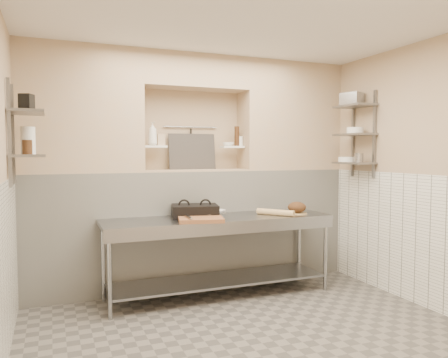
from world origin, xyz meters
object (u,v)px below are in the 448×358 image
mixing_bowl (215,212)px  bottle_soap (153,134)px  bread_loaf (297,207)px  jug_left (28,141)px  panini_press (195,211)px  rolling_pin (275,212)px  prep_table (219,240)px  cutting_board (201,220)px  bowl_alcove (228,144)px

mixing_bowl → bottle_soap: bearing=157.7°
bread_loaf → jug_left: bearing=179.0°
panini_press → jug_left: 1.87m
jug_left → mixing_bowl: bearing=7.8°
mixing_bowl → rolling_pin: (0.63, -0.34, 0.01)m
mixing_bowl → rolling_pin: bearing=-28.3°
prep_table → bottle_soap: bearing=140.3°
cutting_board → bottle_soap: bearing=115.6°
rolling_pin → bowl_alcove: (-0.33, 0.65, 0.80)m
cutting_board → bread_loaf: bearing=5.9°
cutting_board → panini_press: bearing=83.6°
cutting_board → jug_left: bearing=173.7°
bowl_alcove → jug_left: bearing=-165.7°
prep_table → panini_press: 0.43m
prep_table → bowl_alcove: size_ratio=17.90×
rolling_pin → bowl_alcove: 1.08m
bottle_soap → bowl_alcove: (0.97, 0.04, -0.11)m
panini_press → rolling_pin: 0.94m
bottle_soap → prep_table: bearing=-39.7°
bread_loaf → mixing_bowl: bearing=160.7°
prep_table → cutting_board: (-0.28, -0.21, 0.28)m
panini_press → prep_table: bearing=-12.5°
panini_press → mixing_bowl: bearing=37.3°
panini_press → mixing_bowl: size_ratio=2.58×
bowl_alcove → jug_left: 2.36m
panini_press → mixing_bowl: panini_press is taller
prep_table → bowl_alcove: bearing=58.7°
panini_press → jug_left: (-1.69, -0.14, 0.77)m
prep_table → jug_left: jug_left is taller
panini_press → rolling_pin: bearing=-0.1°
bottle_soap → bowl_alcove: 0.98m
rolling_pin → bottle_soap: size_ratio=1.68×
bowl_alcove → bread_loaf: bearing=-45.5°
rolling_pin → bowl_alcove: size_ratio=3.15×
cutting_board → mixing_bowl: bearing=54.4°
mixing_bowl → bread_loaf: size_ratio=1.04×
bowl_alcove → mixing_bowl: bearing=-133.8°
jug_left → prep_table: bearing=0.7°
bottle_soap → bowl_alcove: size_ratio=1.88×
panini_press → cutting_board: size_ratio=1.24×
bread_loaf → bowl_alcove: bearing=134.5°
panini_press → jug_left: jug_left is taller
cutting_board → bread_loaf: bread_loaf is taller
bread_loaf → cutting_board: bearing=-174.1°
mixing_bowl → bottle_soap: bottle_soap is taller
bread_loaf → jug_left: (-2.91, 0.05, 0.76)m
panini_press → rolling_pin: size_ratio=1.27×
rolling_pin → bottle_soap: (-1.30, 0.61, 0.91)m
cutting_board → rolling_pin: bearing=6.9°
cutting_board → bread_loaf: size_ratio=2.16×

